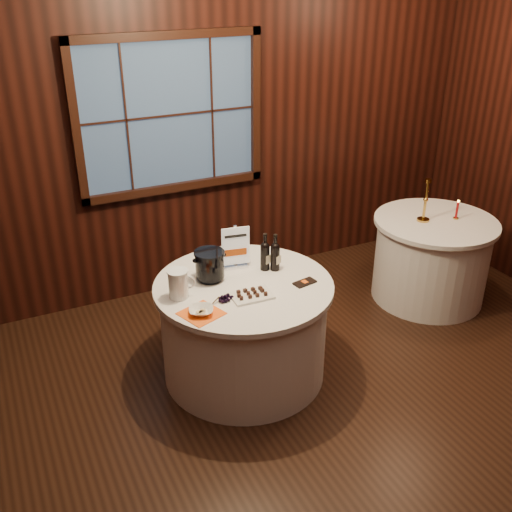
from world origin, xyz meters
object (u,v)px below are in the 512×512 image
chocolate_plate (252,295)px  grape_bunch (226,298)px  side_table (431,259)px  glass_pitcher (178,284)px  red_candle (457,211)px  port_bottle_right (275,255)px  chocolate_box (305,283)px  main_table (244,329)px  port_bottle_left (265,254)px  ice_bucket (210,265)px  brass_candlestick (425,206)px  sign_stand (236,253)px  cracker_bowl (201,311)px

chocolate_plate → grape_bunch: 0.18m
side_table → glass_pitcher: 2.53m
grape_bunch → red_candle: (2.38, 0.42, 0.05)m
port_bottle_right → chocolate_box: 0.31m
main_table → port_bottle_left: 0.57m
ice_bucket → chocolate_plate: (0.17, -0.34, -0.10)m
glass_pitcher → brass_candlestick: brass_candlestick is taller
main_table → grape_bunch: grape_bunch is taller
sign_stand → grape_bunch: 0.50m
grape_bunch → cracker_bowl: bearing=-159.0°
side_table → port_bottle_left: 1.85m
ice_bucket → red_candle: bearing=2.4°
ice_bucket → brass_candlestick: bearing=5.2°
main_table → side_table: same height
chocolate_plate → grape_bunch: size_ratio=1.65×
port_bottle_left → ice_bucket: (-0.42, 0.03, -0.01)m
ice_bucket → chocolate_box: 0.68m
chocolate_box → grape_bunch: bearing=167.9°
chocolate_box → chocolate_plate: bearing=170.5°
ice_bucket → port_bottle_right: bearing=-7.4°
port_bottle_left → chocolate_plate: 0.42m
main_table → chocolate_plate: 0.44m
port_bottle_right → chocolate_box: (0.09, -0.28, -0.12)m
glass_pitcher → chocolate_box: bearing=-2.5°
glass_pitcher → brass_candlestick: (2.35, 0.32, 0.03)m
ice_bucket → brass_candlestick: (2.07, 0.19, 0.02)m
port_bottle_right → chocolate_plate: size_ratio=0.99×
side_table → chocolate_plate: bearing=-166.4°
port_bottle_right → ice_bucket: 0.49m
red_candle → ice_bucket: bearing=-177.6°
chocolate_plate → red_candle: size_ratio=1.62×
sign_stand → chocolate_box: size_ratio=2.06×
cracker_bowl → red_candle: size_ratio=0.90×
chocolate_box → cracker_bowl: bearing=174.1°
port_bottle_left → chocolate_plate: size_ratio=1.00×
ice_bucket → grape_bunch: 0.34m
main_table → sign_stand: 0.56m
side_table → brass_candlestick: bearing=159.8°
side_table → port_bottle_left: (-1.77, -0.17, 0.51)m
port_bottle_right → chocolate_box: size_ratio=1.75×
side_table → cracker_bowl: size_ratio=6.79×
glass_pitcher → cracker_bowl: size_ratio=1.28×
ice_bucket → chocolate_plate: 0.40m
sign_stand → port_bottle_right: (0.24, -0.16, 0.01)m
ice_bucket → glass_pitcher: 0.31m
sign_stand → port_bottle_left: 0.22m
sign_stand → brass_candlestick: size_ratio=0.88×
chocolate_plate → cracker_bowl: size_ratio=1.81×
port_bottle_left → cracker_bowl: bearing=-170.3°
side_table → red_candle: (0.17, -0.05, 0.45)m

